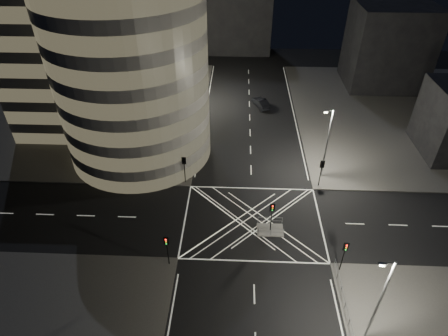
{
  "coord_description": "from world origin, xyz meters",
  "views": [
    {
      "loc": [
        -2.01,
        -31.81,
        31.47
      ],
      "look_at": [
        -3.63,
        6.27,
        3.0
      ],
      "focal_mm": 30.0,
      "sensor_mm": 36.0,
      "label": 1
    }
  ],
  "objects_px": {
    "traffic_signal_fr": "(322,169)",
    "street_lamp_left_near": "(183,127)",
    "central_island": "(270,230)",
    "traffic_signal_fl": "(184,165)",
    "traffic_signal_island": "(272,212)",
    "street_lamp_left_far": "(197,74)",
    "sedan": "(261,103)",
    "traffic_signal_nl": "(167,246)",
    "traffic_signal_nr": "(345,251)",
    "street_lamp_right_far": "(327,142)",
    "street_lamp_right_near": "(379,300)"
  },
  "relations": [
    {
      "from": "central_island",
      "to": "traffic_signal_fl",
      "type": "distance_m",
      "value": 13.91
    },
    {
      "from": "traffic_signal_fr",
      "to": "street_lamp_right_far",
      "type": "distance_m",
      "value": 3.48
    },
    {
      "from": "traffic_signal_fl",
      "to": "street_lamp_right_far",
      "type": "height_order",
      "value": "street_lamp_right_far"
    },
    {
      "from": "traffic_signal_nl",
      "to": "street_lamp_right_far",
      "type": "distance_m",
      "value": 24.27
    },
    {
      "from": "street_lamp_left_near",
      "to": "traffic_signal_nr",
      "type": "bearing_deg",
      "value": -45.87
    },
    {
      "from": "central_island",
      "to": "sedan",
      "type": "xyz_separation_m",
      "value": [
        0.04,
        30.53,
        0.7
      ]
    },
    {
      "from": "traffic_signal_fr",
      "to": "traffic_signal_fl",
      "type": "bearing_deg",
      "value": 180.0
    },
    {
      "from": "traffic_signal_island",
      "to": "traffic_signal_fr",
      "type": "bearing_deg",
      "value": 50.67
    },
    {
      "from": "street_lamp_left_near",
      "to": "sedan",
      "type": "height_order",
      "value": "street_lamp_left_near"
    },
    {
      "from": "traffic_signal_fl",
      "to": "sedan",
      "type": "height_order",
      "value": "traffic_signal_fl"
    },
    {
      "from": "traffic_signal_nl",
      "to": "traffic_signal_nr",
      "type": "xyz_separation_m",
      "value": [
        17.6,
        0.0,
        0.0
      ]
    },
    {
      "from": "street_lamp_left_near",
      "to": "traffic_signal_fl",
      "type": "bearing_deg",
      "value": -83.03
    },
    {
      "from": "traffic_signal_nr",
      "to": "street_lamp_left_far",
      "type": "distance_m",
      "value": 41.15
    },
    {
      "from": "traffic_signal_fl",
      "to": "traffic_signal_island",
      "type": "xyz_separation_m",
      "value": [
        10.8,
        -8.3,
        0.0
      ]
    },
    {
      "from": "central_island",
      "to": "sedan",
      "type": "relative_size",
      "value": 0.64
    },
    {
      "from": "street_lamp_right_near",
      "to": "traffic_signal_fl",
      "type": "bearing_deg",
      "value": 131.24
    },
    {
      "from": "traffic_signal_fr",
      "to": "sedan",
      "type": "xyz_separation_m",
      "value": [
        -6.76,
        22.23,
        -2.14
      ]
    },
    {
      "from": "traffic_signal_island",
      "to": "street_lamp_left_far",
      "type": "height_order",
      "value": "street_lamp_left_far"
    },
    {
      "from": "traffic_signal_island",
      "to": "street_lamp_right_far",
      "type": "bearing_deg",
      "value": 54.7
    },
    {
      "from": "sedan",
      "to": "street_lamp_left_near",
      "type": "bearing_deg",
      "value": 34.09
    },
    {
      "from": "traffic_signal_nr",
      "to": "traffic_signal_fr",
      "type": "bearing_deg",
      "value": 90.0
    },
    {
      "from": "traffic_signal_island",
      "to": "traffic_signal_fl",
      "type": "bearing_deg",
      "value": 142.46
    },
    {
      "from": "street_lamp_right_near",
      "to": "sedan",
      "type": "distance_m",
      "value": 43.92
    },
    {
      "from": "street_lamp_right_far",
      "to": "sedan",
      "type": "relative_size",
      "value": 2.12
    },
    {
      "from": "traffic_signal_fl",
      "to": "street_lamp_right_far",
      "type": "bearing_deg",
      "value": 6.88
    },
    {
      "from": "traffic_signal_fl",
      "to": "traffic_signal_nl",
      "type": "xyz_separation_m",
      "value": [
        0.0,
        -13.6,
        0.0
      ]
    },
    {
      "from": "traffic_signal_nr",
      "to": "street_lamp_right_near",
      "type": "xyz_separation_m",
      "value": [
        0.64,
        -7.2,
        2.63
      ]
    },
    {
      "from": "traffic_signal_fl",
      "to": "street_lamp_right_near",
      "type": "distance_m",
      "value": 27.79
    },
    {
      "from": "traffic_signal_nl",
      "to": "street_lamp_left_far",
      "type": "height_order",
      "value": "street_lamp_left_far"
    },
    {
      "from": "central_island",
      "to": "street_lamp_left_far",
      "type": "xyz_separation_m",
      "value": [
        -11.44,
        31.5,
        5.47
      ]
    },
    {
      "from": "central_island",
      "to": "traffic_signal_island",
      "type": "relative_size",
      "value": 0.75
    },
    {
      "from": "central_island",
      "to": "traffic_signal_island",
      "type": "height_order",
      "value": "traffic_signal_island"
    },
    {
      "from": "central_island",
      "to": "traffic_signal_nl",
      "type": "xyz_separation_m",
      "value": [
        -10.8,
        -5.3,
        2.84
      ]
    },
    {
      "from": "traffic_signal_nl",
      "to": "street_lamp_left_far",
      "type": "xyz_separation_m",
      "value": [
        -0.64,
        36.8,
        2.63
      ]
    },
    {
      "from": "traffic_signal_fl",
      "to": "street_lamp_right_far",
      "type": "relative_size",
      "value": 0.4
    },
    {
      "from": "traffic_signal_fl",
      "to": "street_lamp_left_near",
      "type": "height_order",
      "value": "street_lamp_left_near"
    },
    {
      "from": "traffic_signal_fl",
      "to": "street_lamp_right_far",
      "type": "xyz_separation_m",
      "value": [
        18.24,
        2.2,
        2.63
      ]
    },
    {
      "from": "central_island",
      "to": "street_lamp_right_near",
      "type": "distance_m",
      "value": 15.54
    },
    {
      "from": "traffic_signal_fl",
      "to": "traffic_signal_nr",
      "type": "bearing_deg",
      "value": -37.69
    },
    {
      "from": "traffic_signal_island",
      "to": "sedan",
      "type": "height_order",
      "value": "traffic_signal_island"
    },
    {
      "from": "central_island",
      "to": "street_lamp_left_far",
      "type": "relative_size",
      "value": 0.3
    },
    {
      "from": "traffic_signal_fr",
      "to": "traffic_signal_nr",
      "type": "distance_m",
      "value": 13.6
    },
    {
      "from": "street_lamp_right_near",
      "to": "traffic_signal_nl",
      "type": "bearing_deg",
      "value": 158.45
    },
    {
      "from": "traffic_signal_island",
      "to": "street_lamp_left_near",
      "type": "relative_size",
      "value": 0.4
    },
    {
      "from": "street_lamp_left_near",
      "to": "street_lamp_left_far",
      "type": "xyz_separation_m",
      "value": [
        0.0,
        18.0,
        0.0
      ]
    },
    {
      "from": "traffic_signal_fr",
      "to": "street_lamp_left_near",
      "type": "xyz_separation_m",
      "value": [
        -18.24,
        5.2,
        2.63
      ]
    },
    {
      "from": "street_lamp_right_far",
      "to": "traffic_signal_fl",
      "type": "bearing_deg",
      "value": -173.12
    },
    {
      "from": "central_island",
      "to": "traffic_signal_fl",
      "type": "relative_size",
      "value": 0.75
    },
    {
      "from": "central_island",
      "to": "street_lamp_right_far",
      "type": "relative_size",
      "value": 0.3
    },
    {
      "from": "street_lamp_right_near",
      "to": "central_island",
      "type": "bearing_deg",
      "value": 120.75
    }
  ]
}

